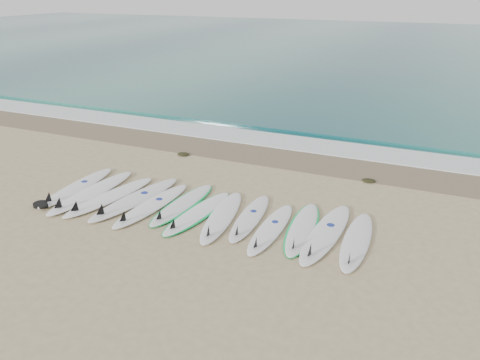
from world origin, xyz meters
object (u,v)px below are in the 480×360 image
at_px(surfboard_12, 356,242).
at_px(leash_coil, 41,205).
at_px(surfboard_6, 197,213).
at_px(surfboard_0, 76,188).

height_order(surfboard_12, leash_coil, surfboard_12).
distance_m(surfboard_6, leash_coil, 3.62).
height_order(surfboard_0, surfboard_6, surfboard_0).
relative_size(surfboard_0, surfboard_6, 1.08).
bearing_deg(surfboard_6, surfboard_12, 8.60).
relative_size(surfboard_6, leash_coil, 5.47).
distance_m(surfboard_6, surfboard_12, 3.44).
xyz_separation_m(surfboard_0, leash_coil, (-0.06, -1.06, -0.01)).
xyz_separation_m(surfboard_6, leash_coil, (-3.47, -1.06, 0.00)).
bearing_deg(surfboard_0, leash_coil, -95.82).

